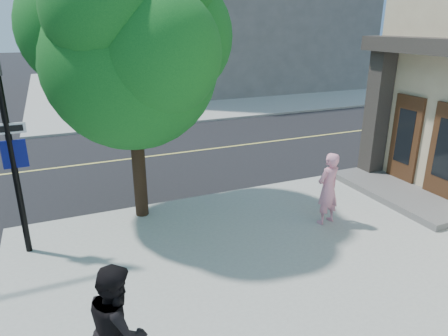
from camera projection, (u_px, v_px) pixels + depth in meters
name	position (u px, v px, depth m)	size (l,w,h in m)	color
ground	(49.00, 226.00, 10.17)	(140.00, 140.00, 0.00)	black
road_ew	(47.00, 169.00, 14.07)	(140.00, 9.00, 0.01)	black
sidewalk_ne	(219.00, 83.00, 33.76)	(29.00, 25.00, 0.12)	#A6A69D
man_on_phone	(328.00, 189.00, 9.78)	(0.66, 0.43, 1.80)	pink
pedestrian	(119.00, 328.00, 5.27)	(0.91, 0.71, 1.87)	black
street_tree	(134.00, 41.00, 9.13)	(4.99, 4.54, 6.62)	black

